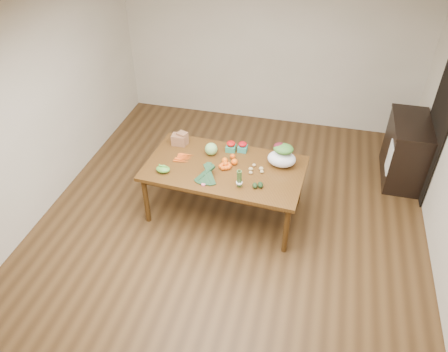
% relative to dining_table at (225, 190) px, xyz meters
% --- Properties ---
extents(floor, '(6.00, 6.00, 0.00)m').
position_rel_dining_table_xyz_m(floor, '(0.13, -0.37, -0.38)').
color(floor, '#55391D').
rests_on(floor, ground).
extents(ceiling, '(5.00, 6.00, 0.02)m').
position_rel_dining_table_xyz_m(ceiling, '(0.13, -0.37, 2.33)').
color(ceiling, white).
rests_on(ceiling, room_walls).
extents(room_walls, '(5.02, 6.02, 2.70)m').
position_rel_dining_table_xyz_m(room_walls, '(0.13, -0.37, 0.97)').
color(room_walls, silver).
rests_on(room_walls, floor).
extents(dining_table, '(2.05, 1.22, 0.75)m').
position_rel_dining_table_xyz_m(dining_table, '(0.00, 0.00, 0.00)').
color(dining_table, '#553413').
rests_on(dining_table, floor).
extents(doorway_dark, '(0.02, 1.00, 2.10)m').
position_rel_dining_table_xyz_m(doorway_dark, '(2.61, 1.23, 0.68)').
color(doorway_dark, black).
rests_on(doorway_dark, floor).
extents(cabinet, '(0.52, 1.02, 0.94)m').
position_rel_dining_table_xyz_m(cabinet, '(2.35, 1.39, 0.10)').
color(cabinet, black).
rests_on(cabinet, floor).
extents(dish_towel, '(0.02, 0.28, 0.45)m').
position_rel_dining_table_xyz_m(dish_towel, '(2.09, 1.03, 0.18)').
color(dish_towel, white).
rests_on(dish_towel, cabinet).
extents(paper_bag, '(0.26, 0.22, 0.18)m').
position_rel_dining_table_xyz_m(paper_bag, '(-0.72, 0.36, 0.46)').
color(paper_bag, '#956743').
rests_on(paper_bag, dining_table).
extents(cabbage, '(0.16, 0.16, 0.16)m').
position_rel_dining_table_xyz_m(cabbage, '(-0.24, 0.23, 0.46)').
color(cabbage, '#86B96A').
rests_on(cabbage, dining_table).
extents(strawberry_basket_a, '(0.13, 0.13, 0.11)m').
position_rel_dining_table_xyz_m(strawberry_basket_a, '(-0.01, 0.38, 0.43)').
color(strawberry_basket_a, red).
rests_on(strawberry_basket_a, dining_table).
extents(strawberry_basket_b, '(0.13, 0.13, 0.11)m').
position_rel_dining_table_xyz_m(strawberry_basket_b, '(0.14, 0.41, 0.43)').
color(strawberry_basket_b, '#AF0B17').
rests_on(strawberry_basket_b, dining_table).
extents(orange_a, '(0.08, 0.08, 0.08)m').
position_rel_dining_table_xyz_m(orange_a, '(-0.02, 0.09, 0.41)').
color(orange_a, '#FF640F').
rests_on(orange_a, dining_table).
extents(orange_b, '(0.07, 0.07, 0.07)m').
position_rel_dining_table_xyz_m(orange_b, '(0.06, 0.20, 0.41)').
color(orange_b, '#E2560D').
rests_on(orange_b, dining_table).
extents(orange_c, '(0.08, 0.08, 0.08)m').
position_rel_dining_table_xyz_m(orange_c, '(0.11, 0.08, 0.42)').
color(orange_c, '#E5540E').
rests_on(orange_c, dining_table).
extents(mandarin_cluster, '(0.19, 0.19, 0.10)m').
position_rel_dining_table_xyz_m(mandarin_cluster, '(0.02, -0.02, 0.42)').
color(mandarin_cluster, orange).
rests_on(mandarin_cluster, dining_table).
extents(carrots, '(0.23, 0.23, 0.03)m').
position_rel_dining_table_xyz_m(carrots, '(-0.56, 0.05, 0.39)').
color(carrots, '#EC4F13').
rests_on(carrots, dining_table).
extents(snap_pea_bag, '(0.18, 0.13, 0.08)m').
position_rel_dining_table_xyz_m(snap_pea_bag, '(-0.72, -0.28, 0.42)').
color(snap_pea_bag, '#67AD3A').
rests_on(snap_pea_bag, dining_table).
extents(kale_bunch, '(0.34, 0.42, 0.16)m').
position_rel_dining_table_xyz_m(kale_bunch, '(-0.15, -0.32, 0.45)').
color(kale_bunch, '#16331B').
rests_on(kale_bunch, dining_table).
extents(asparagus_bundle, '(0.09, 0.12, 0.26)m').
position_rel_dining_table_xyz_m(asparagus_bundle, '(0.26, -0.35, 0.50)').
color(asparagus_bundle, '#3E6F33').
rests_on(asparagus_bundle, dining_table).
extents(potato_a, '(0.06, 0.05, 0.05)m').
position_rel_dining_table_xyz_m(potato_a, '(0.33, 0.01, 0.40)').
color(potato_a, '#C8BB73').
rests_on(potato_a, dining_table).
extents(potato_b, '(0.05, 0.04, 0.04)m').
position_rel_dining_table_xyz_m(potato_b, '(0.35, -0.06, 0.40)').
color(potato_b, tan).
rests_on(potato_b, dining_table).
extents(potato_c, '(0.06, 0.05, 0.05)m').
position_rel_dining_table_xyz_m(potato_c, '(0.46, 0.04, 0.40)').
color(potato_c, tan).
rests_on(potato_c, dining_table).
extents(potato_d, '(0.05, 0.04, 0.04)m').
position_rel_dining_table_xyz_m(potato_d, '(0.36, 0.10, 0.40)').
color(potato_d, tan).
rests_on(potato_d, dining_table).
extents(potato_e, '(0.05, 0.04, 0.04)m').
position_rel_dining_table_xyz_m(potato_e, '(0.48, -0.01, 0.40)').
color(potato_e, tan).
rests_on(potato_e, dining_table).
extents(avocado_a, '(0.09, 0.10, 0.06)m').
position_rel_dining_table_xyz_m(avocado_a, '(0.45, -0.31, 0.41)').
color(avocado_a, black).
rests_on(avocado_a, dining_table).
extents(avocado_b, '(0.09, 0.11, 0.07)m').
position_rel_dining_table_xyz_m(avocado_b, '(0.51, -0.29, 0.41)').
color(avocado_b, black).
rests_on(avocado_b, dining_table).
extents(salad_bag, '(0.37, 0.29, 0.28)m').
position_rel_dining_table_xyz_m(salad_bag, '(0.69, 0.21, 0.51)').
color(salad_bag, white).
rests_on(salad_bag, dining_table).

